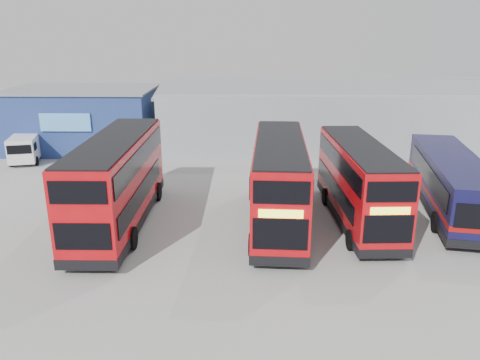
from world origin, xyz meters
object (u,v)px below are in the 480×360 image
double_decker_right (358,184)px  single_decker_blue (450,184)px  office_block (84,118)px  double_decker_left (118,183)px  double_decker_centre (279,184)px  panel_van (26,146)px  maintenance_shed (336,115)px

double_decker_right → single_decker_blue: 5.80m
office_block → single_decker_blue: size_ratio=1.03×
office_block → double_decker_right: size_ratio=1.22×
double_decker_right → double_decker_left: bearing=-178.6°
double_decker_left → double_decker_centre: 8.33m
double_decker_left → panel_van: (-10.70, 12.57, -1.18)m
office_block → double_decker_right: office_block is taller
maintenance_shed → double_decker_right: 18.23m
double_decker_left → panel_van: size_ratio=2.21×
maintenance_shed → single_decker_blue: size_ratio=2.55×
double_decker_centre → panel_van: (-19.02, 12.24, -1.10)m
maintenance_shed → single_decker_blue: bearing=-77.6°
double_decker_centre → double_decker_right: size_ratio=1.07×
office_block → panel_van: size_ratio=2.44×
double_decker_centre → single_decker_blue: (9.77, 2.14, -0.68)m
double_decker_right → panel_van: bearing=150.8°
double_decker_left → double_decker_centre: double_decker_left is taller
office_block → double_decker_left: size_ratio=1.10×
single_decker_blue → maintenance_shed: bearing=-68.3°
maintenance_shed → double_decker_centre: 19.63m
maintenance_shed → single_decker_blue: (3.62, -16.49, -1.03)m
maintenance_shed → double_decker_centre: (-6.15, -18.64, -0.35)m
maintenance_shed → double_decker_centre: size_ratio=2.81×
maintenance_shed → single_decker_blue: maintenance_shed is taller
double_decker_left → single_decker_blue: (18.09, 2.47, -0.76)m
maintenance_shed → double_decker_left: maintenance_shed is taller
double_decker_right → double_decker_centre: bearing=-175.5°
office_block → double_decker_right: 25.74m
double_decker_left → double_decker_centre: (8.32, 0.33, -0.08)m
double_decker_centre → panel_van: bearing=150.0°
office_block → panel_van: 5.60m
office_block → maintenance_shed: bearing=5.2°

